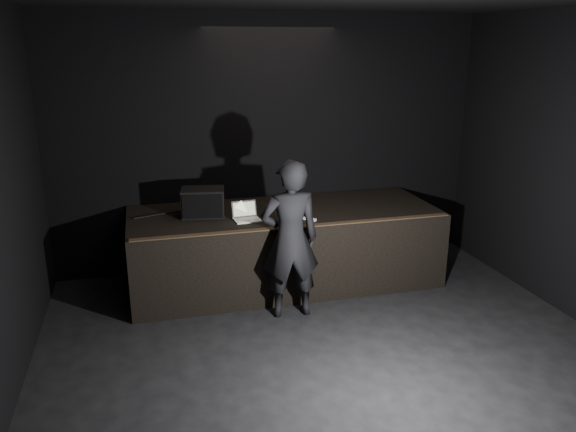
# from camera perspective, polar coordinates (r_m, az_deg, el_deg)

# --- Properties ---
(ground) EXTENTS (7.00, 7.00, 0.00)m
(ground) POSITION_cam_1_polar(r_m,az_deg,el_deg) (5.40, 7.27, -17.86)
(ground) COLOR black
(ground) RESTS_ON ground
(room_walls) EXTENTS (6.10, 7.10, 3.52)m
(room_walls) POSITION_cam_1_polar(r_m,az_deg,el_deg) (4.56, 8.22, 3.47)
(room_walls) COLOR black
(room_walls) RESTS_ON ground
(stage_riser) EXTENTS (4.00, 1.50, 1.00)m
(stage_riser) POSITION_cam_1_polar(r_m,az_deg,el_deg) (7.49, -0.38, -3.10)
(stage_riser) COLOR black
(stage_riser) RESTS_ON ground
(riser_lip) EXTENTS (3.92, 0.10, 0.01)m
(riser_lip) POSITION_cam_1_polar(r_m,az_deg,el_deg) (6.68, 1.14, -1.05)
(riser_lip) COLOR brown
(riser_lip) RESTS_ON stage_riser
(stage_monitor) EXTENTS (0.58, 0.47, 0.35)m
(stage_monitor) POSITION_cam_1_polar(r_m,az_deg,el_deg) (7.14, -8.61, 1.38)
(stage_monitor) COLOR black
(stage_monitor) RESTS_ON stage_riser
(cable) EXTENTS (0.90, 0.32, 0.02)m
(cable) POSITION_cam_1_polar(r_m,az_deg,el_deg) (7.36, -11.97, 0.33)
(cable) COLOR black
(cable) RESTS_ON stage_riser
(laptop) EXTENTS (0.34, 0.31, 0.22)m
(laptop) POSITION_cam_1_polar(r_m,az_deg,el_deg) (6.96, -4.29, 0.11)
(laptop) COLOR white
(laptop) RESTS_ON stage_riser
(beer_can) EXTENTS (0.06, 0.06, 0.15)m
(beer_can) POSITION_cam_1_polar(r_m,az_deg,el_deg) (7.12, -0.19, 0.68)
(beer_can) COLOR silver
(beer_can) RESTS_ON stage_riser
(plastic_cup) EXTENTS (0.08, 0.08, 0.11)m
(plastic_cup) POSITION_cam_1_polar(r_m,az_deg,el_deg) (7.49, -0.68, 1.35)
(plastic_cup) COLOR white
(plastic_cup) RESTS_ON stage_riser
(wii_remote) EXTENTS (0.15, 0.15, 0.03)m
(wii_remote) POSITION_cam_1_polar(r_m,az_deg,el_deg) (6.92, 2.21, -0.31)
(wii_remote) COLOR white
(wii_remote) RESTS_ON stage_riser
(person) EXTENTS (0.69, 0.47, 1.87)m
(person) POSITION_cam_1_polar(r_m,az_deg,el_deg) (6.43, 0.21, -2.42)
(person) COLOR black
(person) RESTS_ON ground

